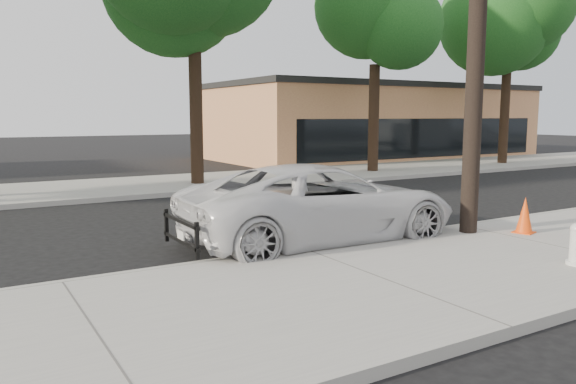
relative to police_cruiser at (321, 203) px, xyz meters
name	(u,v)px	position (x,y,z in m)	size (l,w,h in m)	color
ground	(248,234)	(-0.92, 1.37, -0.77)	(120.00, 120.00, 0.00)	black
near_sidewalk	(382,283)	(-0.92, -2.93, -0.70)	(90.00, 4.40, 0.15)	gray
far_sidewalk	(134,187)	(-0.92, 9.87, -0.70)	(90.00, 5.00, 0.15)	gray
curb_near	(301,251)	(-0.92, -0.73, -0.70)	(90.00, 0.12, 0.16)	#9E9B93
building_main	(367,123)	(15.08, 17.37, 1.23)	(18.00, 10.00, 4.00)	#B56F4B
tree_d	(382,19)	(9.28, 9.32, 5.59)	(4.50, 4.35, 8.75)	black
tree_e	(515,26)	(17.29, 9.11, 5.92)	(4.80, 4.65, 9.25)	black
police_cruiser	(321,203)	(0.00, 0.00, 0.00)	(2.56, 5.55, 1.54)	silver
traffic_cone	(525,215)	(3.58, -1.96, -0.27)	(0.46, 0.46, 0.72)	#FC4B0D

